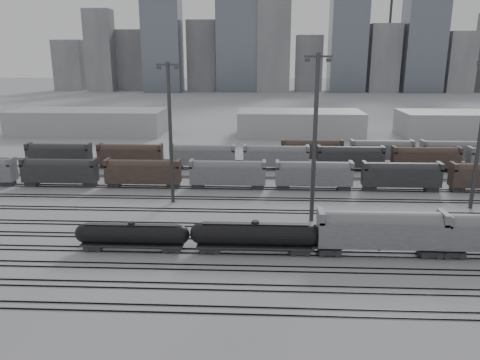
{
  "coord_description": "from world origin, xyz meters",
  "views": [
    {
      "loc": [
        -2.37,
        -57.65,
        26.2
      ],
      "look_at": [
        -6.17,
        23.68,
        4.0
      ],
      "focal_mm": 35.0,
      "sensor_mm": 36.0,
      "label": 1
    }
  ],
  "objects_px": {
    "tank_car_a": "(132,235)",
    "tank_car_b": "(255,235)",
    "light_mast_c": "(315,136)",
    "hopper_car_a": "(381,229)"
  },
  "relations": [
    {
      "from": "tank_car_a",
      "to": "tank_car_b",
      "type": "height_order",
      "value": "tank_car_b"
    },
    {
      "from": "tank_car_a",
      "to": "hopper_car_a",
      "type": "height_order",
      "value": "hopper_car_a"
    },
    {
      "from": "tank_car_a",
      "to": "light_mast_c",
      "type": "distance_m",
      "value": 31.0
    },
    {
      "from": "hopper_car_a",
      "to": "light_mast_c",
      "type": "relative_size",
      "value": 0.64
    },
    {
      "from": "light_mast_c",
      "to": "tank_car_a",
      "type": "bearing_deg",
      "value": -153.19
    },
    {
      "from": "tank_car_a",
      "to": "light_mast_c",
      "type": "xyz_separation_m",
      "value": [
        25.64,
        12.96,
        11.65
      ]
    },
    {
      "from": "tank_car_a",
      "to": "tank_car_b",
      "type": "distance_m",
      "value": 16.75
    },
    {
      "from": "tank_car_b",
      "to": "hopper_car_a",
      "type": "xyz_separation_m",
      "value": [
        16.61,
        -0.0,
        1.17
      ]
    },
    {
      "from": "tank_car_a",
      "to": "hopper_car_a",
      "type": "xyz_separation_m",
      "value": [
        33.35,
        -0.0,
        1.44
      ]
    },
    {
      "from": "tank_car_b",
      "to": "light_mast_c",
      "type": "bearing_deg",
      "value": 55.53
    }
  ]
}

